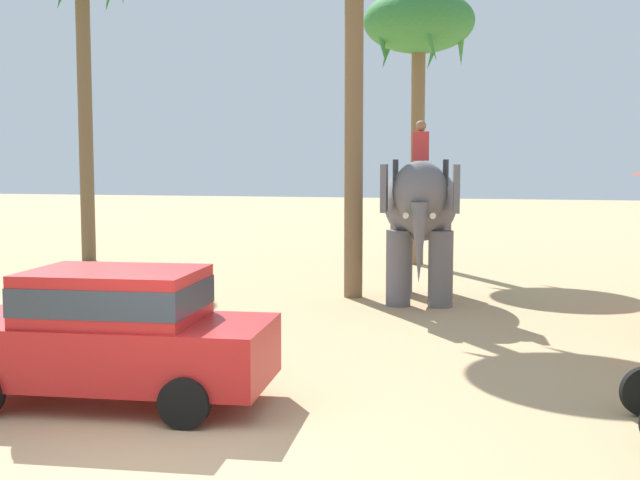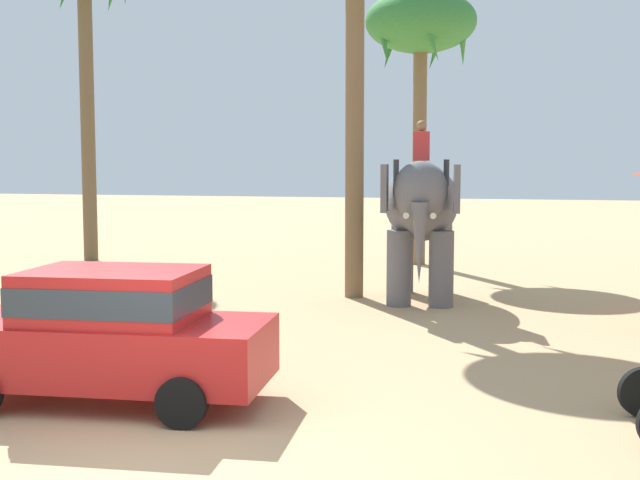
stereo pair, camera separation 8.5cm
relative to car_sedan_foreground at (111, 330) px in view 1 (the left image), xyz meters
name	(u,v)px [view 1 (the left image)]	position (x,y,z in m)	size (l,w,h in m)	color
ground_plane	(156,459)	(1.39, -1.74, -0.93)	(120.00, 120.00, 0.00)	tan
car_sedan_foreground	(111,330)	(0.00, 0.00, 0.00)	(4.22, 2.12, 1.70)	red
elephant_with_mahout	(420,210)	(2.86, 8.66, 1.06)	(1.94, 3.96, 3.88)	slate
palm_tree_behind_elephant	(419,29)	(2.00, 15.15, 5.88)	(3.20, 3.20, 7.93)	brown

